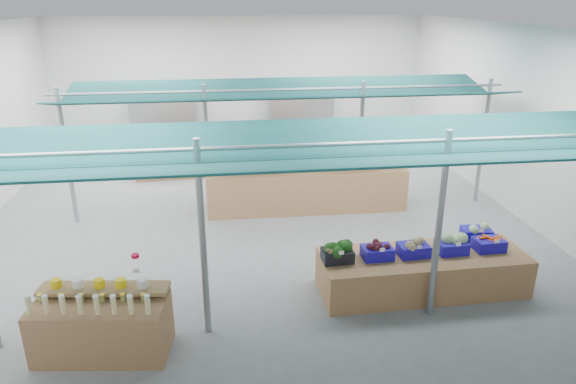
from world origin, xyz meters
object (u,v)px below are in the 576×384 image
at_px(veg_counter, 422,272).
at_px(bottle_shelf, 103,324).
at_px(crate_stack, 506,265).
at_px(vendor_left, 252,159).
at_px(vendor_right, 322,156).
at_px(fruit_counter, 306,188).

bearing_deg(veg_counter, bottle_shelf, -170.13).
relative_size(crate_stack, vendor_left, 0.29).
height_order(bottle_shelf, crate_stack, bottle_shelf).
bearing_deg(crate_stack, vendor_right, 115.96).
distance_m(fruit_counter, vendor_left, 1.68).
bearing_deg(vendor_left, vendor_right, -179.17).
relative_size(bottle_shelf, vendor_right, 1.03).
height_order(veg_counter, vendor_left, vendor_left).
height_order(bottle_shelf, fruit_counter, bottle_shelf).
relative_size(fruit_counter, vendor_right, 2.50).
xyz_separation_m(veg_counter, vendor_left, (-2.56, 5.04, 0.59)).
relative_size(vendor_left, vendor_right, 1.00).
bearing_deg(crate_stack, fruit_counter, 128.17).
xyz_separation_m(veg_counter, fruit_counter, (-1.36, 3.94, 0.16)).
bearing_deg(crate_stack, veg_counter, -175.09).
bearing_deg(vendor_right, bottle_shelf, 55.29).
xyz_separation_m(veg_counter, crate_stack, (1.63, 0.14, -0.07)).
height_order(bottle_shelf, vendor_right, vendor_right).
relative_size(veg_counter, fruit_counter, 0.75).
distance_m(fruit_counter, vendor_right, 1.32).
bearing_deg(vendor_right, crate_stack, 116.79).
bearing_deg(vendor_left, fruit_counter, 138.32).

